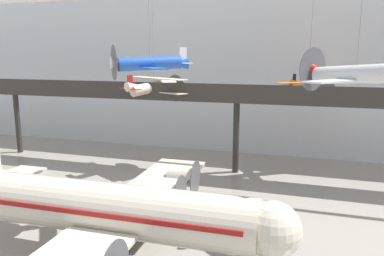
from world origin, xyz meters
The scene contains 7 objects.
hangar_back_wall centered at (0.00, 37.36, 12.66)m, with size 140.00×3.00×25.33m.
mezzanine_walkway centered at (0.00, 26.10, 8.63)m, with size 110.00×3.20×10.30m.
airliner_silver_main centered at (-4.62, 6.03, 3.52)m, with size 25.14×28.52×10.02m.
suspended_plane_orange_highwing centered at (7.48, 29.75, 9.83)m, with size 7.34×6.72×11.02m.
suspended_plane_blue_trainer centered at (-4.29, 13.10, 12.62)m, with size 6.25×6.60×7.77m.
suspended_plane_silver_racer centered at (10.35, 11.88, 12.06)m, with size 7.17×7.80×8.36m.
suspended_plane_cream_biplane centered at (-9.27, 25.52, 9.73)m, with size 8.61×7.67×11.28m.
Camera 1 is at (7.50, -13.93, 13.31)m, focal length 35.00 mm.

